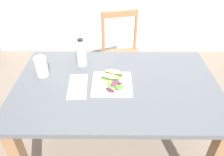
{
  "coord_description": "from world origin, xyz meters",
  "views": [
    {
      "loc": [
        -0.16,
        -0.97,
        1.58
      ],
      "look_at": [
        -0.17,
        0.15,
        0.76
      ],
      "focal_mm": 34.84,
      "sensor_mm": 36.0,
      "label": 1
    }
  ],
  "objects_px": {
    "dining_table": "(116,99)",
    "plate_lunch": "(112,84)",
    "sandwich_half_back": "(114,74)",
    "mason_jar_iced_tea": "(42,67)",
    "bottle_cold_brew": "(82,56)",
    "sandwich_half_front": "(110,78)",
    "chair_wooden_far": "(122,56)",
    "fork_on_napkin": "(78,84)"
  },
  "relations": [
    {
      "from": "chair_wooden_far",
      "to": "plate_lunch",
      "type": "relative_size",
      "value": 3.52
    },
    {
      "from": "sandwich_half_front",
      "to": "fork_on_napkin",
      "type": "bearing_deg",
      "value": -174.85
    },
    {
      "from": "fork_on_napkin",
      "to": "dining_table",
      "type": "bearing_deg",
      "value": 3.06
    },
    {
      "from": "chair_wooden_far",
      "to": "fork_on_napkin",
      "type": "bearing_deg",
      "value": -110.07
    },
    {
      "from": "chair_wooden_far",
      "to": "bottle_cold_brew",
      "type": "bearing_deg",
      "value": -116.74
    },
    {
      "from": "fork_on_napkin",
      "to": "mason_jar_iced_tea",
      "type": "xyz_separation_m",
      "value": [
        -0.25,
        0.11,
        0.05
      ]
    },
    {
      "from": "dining_table",
      "to": "chair_wooden_far",
      "type": "xyz_separation_m",
      "value": [
        0.07,
        0.84,
        -0.16
      ]
    },
    {
      "from": "dining_table",
      "to": "sandwich_half_back",
      "type": "distance_m",
      "value": 0.18
    },
    {
      "from": "dining_table",
      "to": "bottle_cold_brew",
      "type": "height_order",
      "value": "bottle_cold_brew"
    },
    {
      "from": "plate_lunch",
      "to": "bottle_cold_brew",
      "type": "height_order",
      "value": "bottle_cold_brew"
    },
    {
      "from": "chair_wooden_far",
      "to": "fork_on_napkin",
      "type": "relative_size",
      "value": 4.69
    },
    {
      "from": "sandwich_half_front",
      "to": "fork_on_napkin",
      "type": "height_order",
      "value": "sandwich_half_front"
    },
    {
      "from": "bottle_cold_brew",
      "to": "dining_table",
      "type": "bearing_deg",
      "value": -42.52
    },
    {
      "from": "sandwich_half_back",
      "to": "dining_table",
      "type": "bearing_deg",
      "value": -73.95
    },
    {
      "from": "chair_wooden_far",
      "to": "fork_on_napkin",
      "type": "height_order",
      "value": "chair_wooden_far"
    },
    {
      "from": "chair_wooden_far",
      "to": "bottle_cold_brew",
      "type": "height_order",
      "value": "bottle_cold_brew"
    },
    {
      "from": "plate_lunch",
      "to": "dining_table",
      "type": "bearing_deg",
      "value": 15.46
    },
    {
      "from": "sandwich_half_back",
      "to": "mason_jar_iced_tea",
      "type": "bearing_deg",
      "value": 175.51
    },
    {
      "from": "dining_table",
      "to": "plate_lunch",
      "type": "height_order",
      "value": "plate_lunch"
    },
    {
      "from": "fork_on_napkin",
      "to": "sandwich_half_back",
      "type": "bearing_deg",
      "value": 16.83
    },
    {
      "from": "sandwich_half_front",
      "to": "sandwich_half_back",
      "type": "relative_size",
      "value": 1.0
    },
    {
      "from": "chair_wooden_far",
      "to": "plate_lunch",
      "type": "height_order",
      "value": "chair_wooden_far"
    },
    {
      "from": "dining_table",
      "to": "sandwich_half_front",
      "type": "distance_m",
      "value": 0.17
    },
    {
      "from": "chair_wooden_far",
      "to": "sandwich_half_back",
      "type": "xyz_separation_m",
      "value": [
        -0.09,
        -0.79,
        0.33
      ]
    },
    {
      "from": "bottle_cold_brew",
      "to": "chair_wooden_far",
      "type": "bearing_deg",
      "value": 63.26
    },
    {
      "from": "chair_wooden_far",
      "to": "plate_lunch",
      "type": "bearing_deg",
      "value": -96.73
    },
    {
      "from": "sandwich_half_front",
      "to": "sandwich_half_back",
      "type": "bearing_deg",
      "value": 64.38
    },
    {
      "from": "sandwich_half_back",
      "to": "mason_jar_iced_tea",
      "type": "relative_size",
      "value": 0.91
    },
    {
      "from": "sandwich_half_back",
      "to": "fork_on_napkin",
      "type": "distance_m",
      "value": 0.24
    },
    {
      "from": "dining_table",
      "to": "sandwich_half_front",
      "type": "relative_size",
      "value": 10.56
    },
    {
      "from": "sandwich_half_front",
      "to": "sandwich_half_back",
      "type": "height_order",
      "value": "same"
    },
    {
      "from": "chair_wooden_far",
      "to": "plate_lunch",
      "type": "xyz_separation_m",
      "value": [
        -0.1,
        -0.85,
        0.3
      ]
    },
    {
      "from": "sandwich_half_back",
      "to": "bottle_cold_brew",
      "type": "xyz_separation_m",
      "value": [
        -0.23,
        0.17,
        0.03
      ]
    },
    {
      "from": "chair_wooden_far",
      "to": "mason_jar_iced_tea",
      "type": "distance_m",
      "value": 1.0
    },
    {
      "from": "plate_lunch",
      "to": "sandwich_half_front",
      "type": "bearing_deg",
      "value": 130.48
    },
    {
      "from": "chair_wooden_far",
      "to": "sandwich_half_front",
      "type": "bearing_deg",
      "value": -97.59
    },
    {
      "from": "plate_lunch",
      "to": "bottle_cold_brew",
      "type": "xyz_separation_m",
      "value": [
        -0.21,
        0.23,
        0.06
      ]
    },
    {
      "from": "plate_lunch",
      "to": "sandwich_half_front",
      "type": "distance_m",
      "value": 0.04
    },
    {
      "from": "bottle_cold_brew",
      "to": "sandwich_half_front",
      "type": "bearing_deg",
      "value": -47.0
    },
    {
      "from": "dining_table",
      "to": "plate_lunch",
      "type": "distance_m",
      "value": 0.14
    },
    {
      "from": "chair_wooden_far",
      "to": "bottle_cold_brew",
      "type": "xyz_separation_m",
      "value": [
        -0.31,
        -0.62,
        0.36
      ]
    },
    {
      "from": "sandwich_half_front",
      "to": "chair_wooden_far",
      "type": "bearing_deg",
      "value": 82.41
    }
  ]
}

